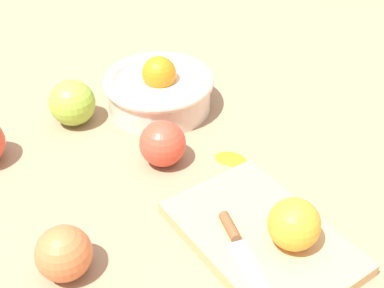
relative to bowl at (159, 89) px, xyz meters
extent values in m
plane|color=#997556|center=(0.19, -0.10, -0.04)|extent=(2.40, 2.40, 0.00)
cylinder|color=beige|center=(0.00, 0.00, -0.01)|extent=(0.18, 0.18, 0.06)
torus|color=beige|center=(0.00, 0.00, 0.02)|extent=(0.19, 0.19, 0.02)
sphere|color=orange|center=(0.00, 0.00, 0.03)|extent=(0.06, 0.06, 0.06)
cube|color=tan|center=(0.34, -0.08, -0.03)|extent=(0.25, 0.18, 0.02)
sphere|color=orange|center=(0.38, -0.07, 0.01)|extent=(0.07, 0.07, 0.07)
cube|color=silver|center=(0.39, -0.14, -0.02)|extent=(0.11, 0.06, 0.00)
cylinder|color=brown|center=(0.31, -0.11, -0.01)|extent=(0.05, 0.03, 0.01)
sphere|color=#CC6638|center=(0.23, -0.30, 0.00)|extent=(0.07, 0.07, 0.07)
sphere|color=#D6422D|center=(0.13, -0.09, 0.00)|extent=(0.07, 0.07, 0.07)
sphere|color=#8EB738|center=(-0.05, -0.14, 0.00)|extent=(0.08, 0.08, 0.08)
ellipsoid|color=orange|center=(0.19, 0.00, -0.03)|extent=(0.06, 0.06, 0.01)
camera|label=1|loc=(0.64, -0.43, 0.47)|focal=47.57mm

